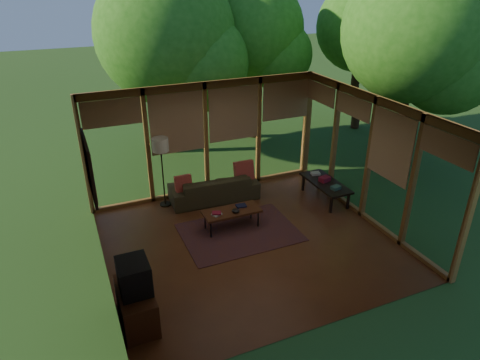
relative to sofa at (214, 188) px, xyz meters
name	(u,v)px	position (x,y,z in m)	size (l,w,h in m)	color
floor	(249,242)	(0.01, -2.00, -0.30)	(5.50, 5.50, 0.00)	brown
ceiling	(251,112)	(0.01, -2.00, 2.40)	(5.50, 5.50, 0.00)	white
wall_left	(97,211)	(-2.74, -2.00, 1.05)	(0.04, 5.00, 2.70)	silver
wall_front	(325,255)	(0.01, -4.50, 1.05)	(5.50, 0.04, 2.70)	silver
window_wall_back	(206,139)	(0.01, 0.50, 1.05)	(5.50, 0.12, 2.70)	brown
window_wall_right	(369,159)	(2.76, -2.00, 1.05)	(0.12, 5.00, 2.70)	brown
exterior_lawn	(343,101)	(8.01, 6.00, -0.31)	(40.00, 40.00, 0.00)	#24481B
tree_nw	(165,34)	(-0.05, 3.45, 3.08)	(3.83, 3.83, 5.31)	#352213
tree_ne	(254,30)	(2.71, 3.70, 3.04)	(3.00, 3.00, 4.86)	#352213
tree_se	(416,29)	(5.16, -0.26, 3.37)	(3.57, 3.57, 5.47)	#352213
tree_far	(362,27)	(6.14, 3.01, 3.05)	(2.84, 2.84, 4.79)	#352213
rug	(240,232)	(-0.03, -1.59, -0.30)	(2.35, 1.66, 0.01)	maroon
sofa	(214,188)	(0.00, 0.00, 0.00)	(2.07, 0.81, 0.60)	#39331C
pillow_left	(183,184)	(-0.75, -0.05, 0.27)	(0.38, 0.13, 0.38)	maroon
pillow_right	(244,171)	(0.75, -0.05, 0.31)	(0.47, 0.16, 0.47)	maroon
ct_book_lower	(217,214)	(-0.45, -1.41, 0.14)	(0.19, 0.14, 0.03)	#B5B1A4
ct_book_upper	(217,213)	(-0.45, -1.41, 0.17)	(0.18, 0.14, 0.03)	maroon
ct_book_side	(241,206)	(0.15, -1.28, 0.14)	(0.21, 0.16, 0.03)	black
ct_bowl	(236,211)	(-0.05, -1.46, 0.16)	(0.16, 0.16, 0.07)	black
media_cabinet	(136,306)	(-2.46, -3.27, 0.00)	(0.50, 1.00, 0.60)	#4D2615
television	(134,276)	(-2.44, -3.27, 0.55)	(0.45, 0.55, 0.50)	black
console_book_a	(336,188)	(2.41, -1.44, 0.19)	(0.21, 0.15, 0.08)	#32594B
console_book_b	(325,179)	(2.41, -0.99, 0.21)	(0.24, 0.18, 0.11)	maroon
console_book_c	(315,173)	(2.41, -0.59, 0.18)	(0.21, 0.15, 0.06)	#B5B1A4
floor_lamp	(161,149)	(-1.15, 0.19, 1.10)	(0.36, 0.36, 1.65)	black
coffee_table	(232,212)	(-0.10, -1.36, 0.09)	(1.20, 0.50, 0.43)	#4D2615
side_console	(326,184)	(2.41, -1.04, 0.11)	(0.60, 1.40, 0.46)	black
wall_painting	(89,168)	(-2.70, -0.60, 1.25)	(0.06, 1.35, 1.15)	black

